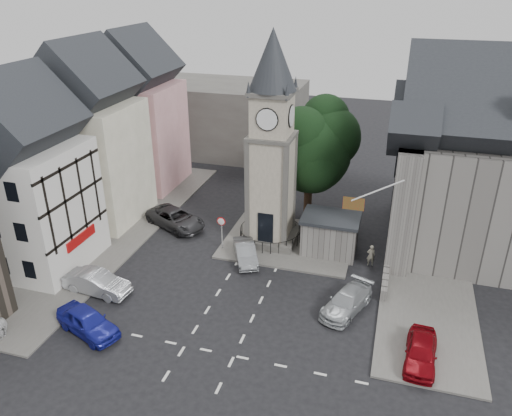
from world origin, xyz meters
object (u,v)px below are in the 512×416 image
(stone_shelter, at_px, (330,234))
(pedestrian, at_px, (371,255))
(clock_tower, at_px, (272,144))
(car_east_red, at_px, (421,352))
(car_west_blue, at_px, (88,322))

(stone_shelter, distance_m, pedestrian, 3.44)
(clock_tower, distance_m, stone_shelter, 8.15)
(car_east_red, distance_m, pedestrian, 10.10)
(stone_shelter, xyz_separation_m, car_west_blue, (-12.30, -13.50, -0.78))
(clock_tower, xyz_separation_m, pedestrian, (8.00, -1.52, -7.29))
(car_east_red, xyz_separation_m, pedestrian, (-3.50, 9.47, 0.12))
(clock_tower, xyz_separation_m, car_east_red, (11.50, -10.99, -7.41))
(clock_tower, bearing_deg, car_west_blue, -118.19)
(clock_tower, height_order, pedestrian, clock_tower)
(clock_tower, bearing_deg, stone_shelter, -5.84)
(clock_tower, height_order, car_east_red, clock_tower)
(stone_shelter, distance_m, car_east_red, 12.48)
(car_west_blue, height_order, pedestrian, pedestrian)
(clock_tower, distance_m, car_west_blue, 17.50)
(car_west_blue, bearing_deg, pedestrian, -29.90)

